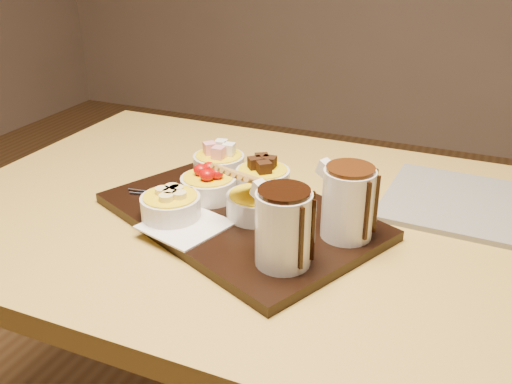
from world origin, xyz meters
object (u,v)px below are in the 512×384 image
at_px(pitcher_milk_chocolate, 348,204).
at_px(newspaper, 479,206).
at_px(bowl_strawberries, 209,187).
at_px(serving_board, 240,216).
at_px(pitcher_dark_chocolate, 283,229).
at_px(dining_table, 273,260).

xyz_separation_m(pitcher_milk_chocolate, newspaper, (0.19, 0.22, -0.07)).
height_order(bowl_strawberries, newspaper, bowl_strawberries).
distance_m(pitcher_milk_chocolate, newspaper, 0.30).
height_order(serving_board, pitcher_milk_chocolate, pitcher_milk_chocolate).
relative_size(pitcher_dark_chocolate, newspaper, 0.34).
distance_m(bowl_strawberries, newspaper, 0.49).
height_order(dining_table, newspaper, newspaper).
distance_m(dining_table, pitcher_milk_chocolate, 0.23).
bearing_deg(bowl_strawberries, pitcher_dark_chocolate, -36.95).
bearing_deg(dining_table, serving_board, -129.40).
bearing_deg(pitcher_dark_chocolate, bowl_strawberries, 167.35).
distance_m(serving_board, pitcher_dark_chocolate, 0.19).
height_order(bowl_strawberries, pitcher_milk_chocolate, pitcher_milk_chocolate).
bearing_deg(pitcher_milk_chocolate, dining_table, -177.91).
relative_size(serving_board, pitcher_dark_chocolate, 4.14).
distance_m(dining_table, serving_board, 0.13).
bearing_deg(pitcher_dark_chocolate, newspaper, 77.74).
bearing_deg(serving_board, pitcher_dark_chocolate, -19.98).
xyz_separation_m(dining_table, pitcher_milk_chocolate, (0.15, -0.06, 0.17)).
relative_size(serving_board, newspaper, 1.41).
height_order(bowl_strawberries, pitcher_dark_chocolate, pitcher_dark_chocolate).
xyz_separation_m(dining_table, newspaper, (0.33, 0.16, 0.10)).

